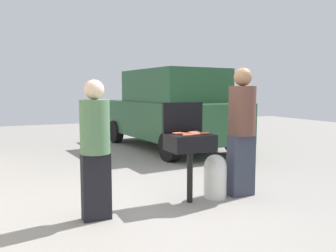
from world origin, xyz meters
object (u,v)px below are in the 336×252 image
Objects in this scene: hot_dog_8 at (204,134)px; person_left at (95,145)px; hot_dog_5 at (177,133)px; hot_dog_6 at (187,134)px; hot_dog_4 at (195,133)px; hot_dog_0 at (186,134)px; hot_dog_2 at (188,135)px; hot_dog_1 at (196,134)px; hot_dog_10 at (195,133)px; person_right at (242,127)px; propane_tank at (215,175)px; hot_dog_7 at (205,133)px; bbq_grill at (190,145)px; hot_dog_9 at (180,134)px; parked_minivan at (171,109)px; hot_dog_3 at (193,132)px.

person_left reaches higher than hot_dog_8.
hot_dog_5 is 0.16m from hot_dog_6.
hot_dog_4 is at bearing -16.62° from hot_dog_5.
hot_dog_0 is at bearing -44.20° from hot_dog_5.
hot_dog_2 is 0.28m from hot_dog_8.
hot_dog_1 is 1.00× the size of hot_dog_10.
hot_dog_5 and hot_dog_10 have the same top height.
person_right is (0.67, 0.09, 0.05)m from hot_dog_8.
hot_dog_4 and hot_dog_6 have the same top height.
hot_dog_4 is at bearing -18.28° from person_right.
hot_dog_2 is at bearing -11.93° from person_left.
propane_tank is at bearing -4.18° from hot_dog_5.
bbq_grill is at bearing 161.92° from hot_dog_7.
hot_dog_5 is 0.36m from hot_dog_8.
hot_dog_9 is (-0.02, 0.18, 0.00)m from hot_dog_2.
hot_dog_5 reaches higher than bbq_grill.
hot_dog_1 is at bearing -82.08° from bbq_grill.
hot_dog_5 is 0.08× the size of person_left.
hot_dog_0 is 4.49m from parked_minivan.
hot_dog_3 reaches higher than propane_tank.
parked_minivan is at bearing 69.11° from hot_dog_1.
propane_tank is at bearing 67.92° from parked_minivan.
hot_dog_0 is at bearing 168.63° from hot_dog_7.
hot_dog_0 is at bearing -171.43° from hot_dog_4.
hot_dog_6 is at bearing 166.38° from hot_dog_8.
bbq_grill is 0.21m from hot_dog_3.
hot_dog_1 and hot_dog_3 have the same top height.
hot_dog_5 is (-0.18, 0.21, 0.00)m from hot_dog_1.
hot_dog_0 is at bearing -174.25° from propane_tank.
hot_dog_4 is 0.21× the size of propane_tank.
hot_dog_5 is 1.00× the size of hot_dog_8.
hot_dog_10 is at bearing -19.13° from bbq_grill.
hot_dog_4 is (0.20, 0.17, 0.00)m from hot_dog_2.
bbq_grill is at bearing -4.40° from person_left.
hot_dog_3 is 0.13m from hot_dog_10.
hot_dog_2 is at bearing 62.13° from parked_minivan.
hot_dog_5 and hot_dog_6 have the same top height.
hot_dog_7 is 0.06m from hot_dog_8.
person_left is (-1.15, -0.11, -0.06)m from hot_dog_9.
person_right is at bearing 4.02° from hot_dog_7.
hot_dog_6 is 0.03× the size of parked_minivan.
hot_dog_7 is at bearing 17.84° from hot_dog_2.
hot_dog_9 is at bearing 137.36° from hot_dog_1.
hot_dog_10 is 1.36m from person_left.
hot_dog_8 is 0.68m from person_right.
hot_dog_4 is 1.00× the size of hot_dog_7.
person_right reaches higher than hot_dog_5.
hot_dog_7 is at bearing -14.01° from hot_dog_9.
hot_dog_4 and hot_dog_8 have the same top height.
parked_minivan reaches higher than hot_dog_6.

